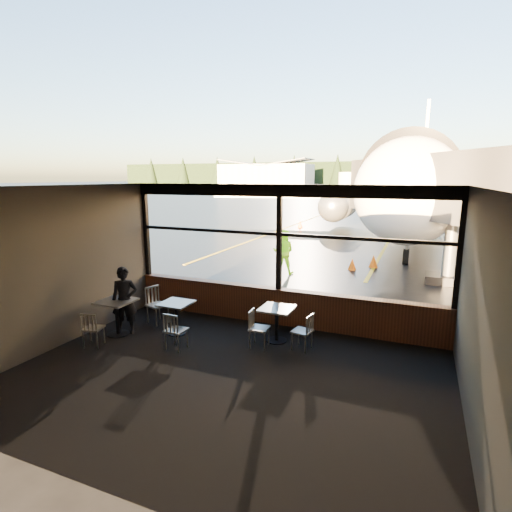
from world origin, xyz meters
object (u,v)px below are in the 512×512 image
Objects in this scene: cafe_table_left at (117,318)px; cone_wing at (300,224)px; passenger at (125,301)px; chair_mid_w at (158,305)px; chair_near_e at (302,332)px; chair_left_s at (93,329)px; airliner at (422,146)px; cafe_table_mid at (177,318)px; chair_mid_s at (176,331)px; cafe_table_near at (277,324)px; cone_nose at (352,264)px; ground_crew at (283,252)px; cone_extra at (373,261)px; chair_near_w at (259,329)px; jet_bridge at (435,219)px.

cafe_table_left is 1.58× the size of cone_wing.
cafe_table_left is 0.43m from passenger.
chair_mid_w is at bearing -83.71° from cone_wing.
chair_near_e reaches higher than chair_left_s.
airliner is 24.64m from passenger.
passenger is (-1.13, -0.44, 0.42)m from cafe_table_mid.
cafe_table_left is 1.08m from chair_mid_w.
chair_mid_s is (-2.51, -1.02, 0.02)m from chair_near_e.
chair_left_s is at bearing -103.49° from airliner.
passenger is (-3.48, -0.92, 0.41)m from cafe_table_near.
cone_nose is at bearing 87.05° from cafe_table_near.
cone_nose is at bearing 65.99° from cafe_table_left.
ground_crew is 4.00m from cone_extra.
chair_near_w is 3.29m from passenger.
airliner is at bearing 81.78° from cone_nose.
ground_crew is 3.26× the size of cone_extra.
jet_bridge is 20.25× the size of cone_extra.
chair_mid_s is 21.92m from cone_wing.
cafe_table_left is (-1.25, -0.59, 0.04)m from cafe_table_mid.
jet_bridge is at bearing 148.61° from chair_near_w.
cafe_table_left is 1.62× the size of cone_extra.
chair_mid_s is at bearing -99.71° from airliner.
jet_bridge is 13.15× the size of chair_left_s.
chair_left_s is (-3.63, -1.79, 0.00)m from cafe_table_near.
chair_mid_w reaches higher than cafe_table_left.
chair_near_e is at bearing 105.43° from chair_mid_w.
passenger is (-4.13, -0.71, 0.40)m from chair_near_e.
chair_mid_w reaches higher than cafe_table_mid.
passenger is 0.95× the size of ground_crew.
cafe_table_left is 0.50× the size of ground_crew.
cafe_table_mid is 1.29m from passenger.
cafe_table_near is at bearing -75.09° from cone_wing.
chair_mid_s reaches higher than chair_near_w.
cone_extra is (4.74, 9.78, -0.16)m from cafe_table_left.
cone_extra is at bearing 47.28° from cone_nose.
chair_left_s is at bearing -72.91° from chair_near_w.
cafe_table_near is 0.69m from chair_near_e.
cone_nose is at bearing 170.90° from chair_near_w.
chair_mid_s reaches higher than cone_extra.
cone_extra is at bearing 166.73° from chair_near_w.
cafe_table_near reaches higher than cone_nose.
airliner reaches higher than jet_bridge.
cafe_table_left is 1.82× the size of cone_nose.
jet_bridge is at bearing 16.06° from passenger.
chair_mid_s reaches higher than chair_left_s.
cafe_table_mid is at bearing -168.29° from cafe_table_near.
chair_near_w is 2.95m from chair_mid_w.
cone_nose is (2.37, 1.65, -0.62)m from ground_crew.
cafe_table_near is 1.71× the size of cone_nose.
cone_nose is at bearing 12.16° from chair_near_e.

